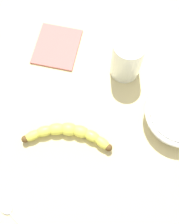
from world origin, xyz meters
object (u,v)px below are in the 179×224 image
object	(u,v)px
ceramic_bowl	(179,115)
teaspoon	(7,210)
banana	(68,133)
smoothie_glass	(127,59)

from	to	relation	value
ceramic_bowl	teaspoon	distance (cm)	47.11
ceramic_bowl	teaspoon	world-z (taller)	ceramic_bowl
banana	smoothie_glass	distance (cm)	24.15
banana	ceramic_bowl	distance (cm)	28.13
banana	ceramic_bowl	xyz separation A→B (cm)	(-28.10, 0.84, 1.10)
smoothie_glass	teaspoon	distance (cm)	46.67
banana	smoothie_glass	size ratio (longest dim) A/B	1.78
banana	teaspoon	world-z (taller)	banana
smoothie_glass	ceramic_bowl	xyz separation A→B (cm)	(-9.99, 16.23, -3.18)
banana	teaspoon	size ratio (longest dim) A/B	2.21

